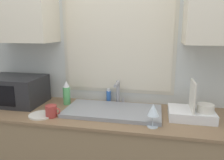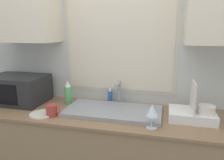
{
  "view_description": "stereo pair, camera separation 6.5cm",
  "coord_description": "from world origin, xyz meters",
  "px_view_note": "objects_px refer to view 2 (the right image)",
  "views": [
    {
      "loc": [
        0.35,
        -1.33,
        1.59
      ],
      "look_at": [
        0.02,
        0.27,
        1.21
      ],
      "focal_mm": 35.0,
      "sensor_mm": 36.0,
      "label": 1
    },
    {
      "loc": [
        0.41,
        -1.31,
        1.59
      ],
      "look_at": [
        0.02,
        0.27,
        1.21
      ],
      "focal_mm": 35.0,
      "sensor_mm": 36.0,
      "label": 2
    }
  ],
  "objects_px": {
    "microwave": "(17,89)",
    "wine_glass": "(152,111)",
    "faucet": "(119,91)",
    "dish_rack": "(193,113)",
    "soap_bottle": "(110,96)",
    "spray_bottle": "(68,93)",
    "mug_near_sink": "(52,110)"
  },
  "relations": [
    {
      "from": "soap_bottle",
      "to": "mug_near_sink",
      "type": "relative_size",
      "value": 1.1
    },
    {
      "from": "microwave",
      "to": "spray_bottle",
      "type": "xyz_separation_m",
      "value": [
        0.48,
        0.07,
        -0.02
      ]
    },
    {
      "from": "dish_rack",
      "to": "mug_near_sink",
      "type": "xyz_separation_m",
      "value": [
        -1.06,
        -0.19,
        -0.01
      ]
    },
    {
      "from": "microwave",
      "to": "mug_near_sink",
      "type": "height_order",
      "value": "microwave"
    },
    {
      "from": "microwave",
      "to": "mug_near_sink",
      "type": "bearing_deg",
      "value": -26.3
    },
    {
      "from": "faucet",
      "to": "dish_rack",
      "type": "distance_m",
      "value": 0.65
    },
    {
      "from": "dish_rack",
      "to": "soap_bottle",
      "type": "height_order",
      "value": "dish_rack"
    },
    {
      "from": "soap_bottle",
      "to": "wine_glass",
      "type": "distance_m",
      "value": 0.62
    },
    {
      "from": "microwave",
      "to": "wine_glass",
      "type": "xyz_separation_m",
      "value": [
        1.25,
        -0.26,
        -0.0
      ]
    },
    {
      "from": "spray_bottle",
      "to": "faucet",
      "type": "bearing_deg",
      "value": 10.79
    },
    {
      "from": "faucet",
      "to": "microwave",
      "type": "relative_size",
      "value": 0.42
    },
    {
      "from": "faucet",
      "to": "spray_bottle",
      "type": "relative_size",
      "value": 0.99
    },
    {
      "from": "dish_rack",
      "to": "soap_bottle",
      "type": "distance_m",
      "value": 0.75
    },
    {
      "from": "mug_near_sink",
      "to": "soap_bottle",
      "type": "bearing_deg",
      "value": 50.6
    },
    {
      "from": "mug_near_sink",
      "to": "wine_glass",
      "type": "bearing_deg",
      "value": -1.91
    },
    {
      "from": "microwave",
      "to": "wine_glass",
      "type": "relative_size",
      "value": 3.1
    },
    {
      "from": "dish_rack",
      "to": "wine_glass",
      "type": "distance_m",
      "value": 0.37
    },
    {
      "from": "faucet",
      "to": "microwave",
      "type": "distance_m",
      "value": 0.94
    },
    {
      "from": "microwave",
      "to": "dish_rack",
      "type": "height_order",
      "value": "dish_rack"
    },
    {
      "from": "faucet",
      "to": "spray_bottle",
      "type": "distance_m",
      "value": 0.46
    },
    {
      "from": "soap_bottle",
      "to": "wine_glass",
      "type": "height_order",
      "value": "wine_glass"
    },
    {
      "from": "wine_glass",
      "to": "faucet",
      "type": "bearing_deg",
      "value": 127.45
    },
    {
      "from": "spray_bottle",
      "to": "wine_glass",
      "type": "xyz_separation_m",
      "value": [
        0.77,
        -0.33,
        0.02
      ]
    },
    {
      "from": "spray_bottle",
      "to": "wine_glass",
      "type": "height_order",
      "value": "spray_bottle"
    },
    {
      "from": "dish_rack",
      "to": "wine_glass",
      "type": "xyz_separation_m",
      "value": [
        -0.29,
        -0.21,
        0.07
      ]
    },
    {
      "from": "spray_bottle",
      "to": "soap_bottle",
      "type": "distance_m",
      "value": 0.38
    },
    {
      "from": "faucet",
      "to": "dish_rack",
      "type": "xyz_separation_m",
      "value": [
        0.61,
        -0.2,
        -0.07
      ]
    },
    {
      "from": "microwave",
      "to": "mug_near_sink",
      "type": "distance_m",
      "value": 0.54
    },
    {
      "from": "soap_bottle",
      "to": "wine_glass",
      "type": "xyz_separation_m",
      "value": [
        0.41,
        -0.46,
        0.06
      ]
    },
    {
      "from": "mug_near_sink",
      "to": "dish_rack",
      "type": "bearing_deg",
      "value": 9.94
    },
    {
      "from": "faucet",
      "to": "microwave",
      "type": "height_order",
      "value": "microwave"
    },
    {
      "from": "mug_near_sink",
      "to": "wine_glass",
      "type": "height_order",
      "value": "wine_glass"
    }
  ]
}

